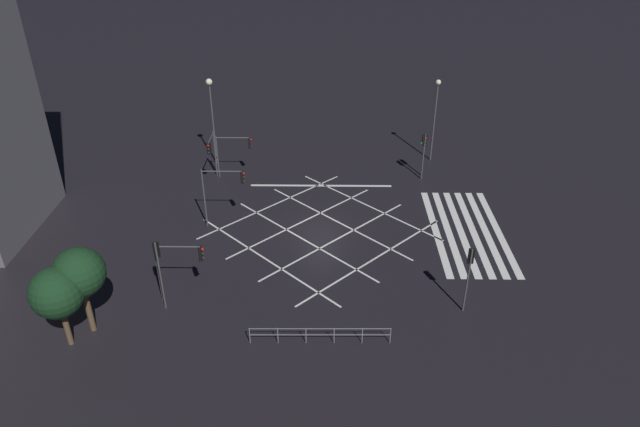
{
  "coord_description": "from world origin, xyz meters",
  "views": [
    {
      "loc": [
        -35.24,
        -0.45,
        21.83
      ],
      "look_at": [
        0.0,
        0.0,
        1.38
      ],
      "focal_mm": 32.0,
      "sensor_mm": 36.0,
      "label": 1
    }
  ],
  "objects_px": {
    "traffic_light_nw_cross": "(182,260)",
    "street_tree_near": "(79,273)",
    "street_tree_far": "(57,293)",
    "traffic_light_nw_main": "(158,262)",
    "street_lamp_west": "(436,106)",
    "traffic_light_ne_main": "(211,149)",
    "traffic_light_se_main": "(424,147)",
    "traffic_light_ne_cross": "(236,147)",
    "street_lamp_east": "(211,102)",
    "traffic_light_sw_main": "(469,267)",
    "traffic_light_se_cross": "(423,147)",
    "traffic_light_median_north": "(224,185)"
  },
  "relations": [
    {
      "from": "traffic_light_ne_main",
      "to": "traffic_light_ne_cross",
      "type": "bearing_deg",
      "value": 119.55
    },
    {
      "from": "street_lamp_east",
      "to": "street_tree_far",
      "type": "distance_m",
      "value": 23.7
    },
    {
      "from": "traffic_light_ne_main",
      "to": "street_tree_near",
      "type": "height_order",
      "value": "street_tree_near"
    },
    {
      "from": "traffic_light_ne_main",
      "to": "traffic_light_se_cross",
      "type": "height_order",
      "value": "traffic_light_ne_main"
    },
    {
      "from": "street_lamp_west",
      "to": "traffic_light_ne_main",
      "type": "bearing_deg",
      "value": 104.28
    },
    {
      "from": "traffic_light_median_north",
      "to": "street_tree_far",
      "type": "xyz_separation_m",
      "value": [
        -12.5,
        6.7,
        0.08
      ]
    },
    {
      "from": "traffic_light_median_north",
      "to": "street_lamp_east",
      "type": "relative_size",
      "value": 0.59
    },
    {
      "from": "traffic_light_ne_main",
      "to": "street_tree_far",
      "type": "relative_size",
      "value": 0.84
    },
    {
      "from": "traffic_light_ne_cross",
      "to": "traffic_light_se_main",
      "type": "distance_m",
      "value": 15.79
    },
    {
      "from": "traffic_light_se_main",
      "to": "traffic_light_nw_cross",
      "type": "bearing_deg",
      "value": -43.87
    },
    {
      "from": "traffic_light_sw_main",
      "to": "street_lamp_west",
      "type": "bearing_deg",
      "value": -3.67
    },
    {
      "from": "traffic_light_ne_cross",
      "to": "street_tree_near",
      "type": "height_order",
      "value": "street_tree_near"
    },
    {
      "from": "traffic_light_ne_cross",
      "to": "traffic_light_se_cross",
      "type": "relative_size",
      "value": 0.93
    },
    {
      "from": "traffic_light_ne_main",
      "to": "street_lamp_west",
      "type": "xyz_separation_m",
      "value": [
        4.8,
        -18.87,
        2.06
      ]
    },
    {
      "from": "traffic_light_median_north",
      "to": "traffic_light_se_cross",
      "type": "relative_size",
      "value": 1.13
    },
    {
      "from": "traffic_light_se_cross",
      "to": "street_tree_near",
      "type": "distance_m",
      "value": 28.58
    },
    {
      "from": "traffic_light_sw_main",
      "to": "traffic_light_ne_cross",
      "type": "height_order",
      "value": "traffic_light_sw_main"
    },
    {
      "from": "traffic_light_nw_main",
      "to": "street_lamp_east",
      "type": "xyz_separation_m",
      "value": [
        20.05,
        0.36,
        2.52
      ]
    },
    {
      "from": "traffic_light_nw_cross",
      "to": "traffic_light_nw_main",
      "type": "relative_size",
      "value": 0.89
    },
    {
      "from": "street_lamp_west",
      "to": "street_tree_near",
      "type": "relative_size",
      "value": 1.39
    },
    {
      "from": "traffic_light_nw_main",
      "to": "traffic_light_se_main",
      "type": "xyz_separation_m",
      "value": [
        17.74,
        -17.7,
        -0.56
      ]
    },
    {
      "from": "traffic_light_se_main",
      "to": "street_tree_near",
      "type": "relative_size",
      "value": 0.71
    },
    {
      "from": "traffic_light_se_cross",
      "to": "street_lamp_west",
      "type": "distance_m",
      "value": 4.7
    },
    {
      "from": "street_tree_far",
      "to": "traffic_light_nw_main",
      "type": "bearing_deg",
      "value": -54.29
    },
    {
      "from": "traffic_light_nw_main",
      "to": "street_lamp_east",
      "type": "height_order",
      "value": "street_lamp_east"
    },
    {
      "from": "traffic_light_sw_main",
      "to": "traffic_light_median_north",
      "type": "xyz_separation_m",
      "value": [
        9.35,
        15.33,
        0.32
      ]
    },
    {
      "from": "traffic_light_nw_main",
      "to": "traffic_light_nw_cross",
      "type": "bearing_deg",
      "value": -65.09
    },
    {
      "from": "traffic_light_se_main",
      "to": "street_lamp_east",
      "type": "relative_size",
      "value": 0.48
    },
    {
      "from": "street_tree_far",
      "to": "traffic_light_ne_cross",
      "type": "bearing_deg",
      "value": -17.19
    },
    {
      "from": "traffic_light_se_main",
      "to": "traffic_light_se_cross",
      "type": "bearing_deg",
      "value": -20.87
    },
    {
      "from": "traffic_light_se_main",
      "to": "traffic_light_median_north",
      "type": "bearing_deg",
      "value": -61.38
    },
    {
      "from": "traffic_light_se_main",
      "to": "street_lamp_east",
      "type": "xyz_separation_m",
      "value": [
        2.31,
        18.06,
        3.08
      ]
    },
    {
      "from": "traffic_light_ne_main",
      "to": "street_tree_far",
      "type": "xyz_separation_m",
      "value": [
        -19.48,
        4.51,
        0.45
      ]
    },
    {
      "from": "traffic_light_se_main",
      "to": "street_lamp_west",
      "type": "xyz_separation_m",
      "value": [
        3.36,
        -1.25,
        2.38
      ]
    },
    {
      "from": "traffic_light_sw_main",
      "to": "traffic_light_nw_cross",
      "type": "distance_m",
      "value": 16.44
    },
    {
      "from": "street_tree_near",
      "to": "traffic_light_nw_cross",
      "type": "bearing_deg",
      "value": -61.48
    },
    {
      "from": "traffic_light_sw_main",
      "to": "street_tree_near",
      "type": "relative_size",
      "value": 0.81
    },
    {
      "from": "traffic_light_ne_main",
      "to": "traffic_light_se_main",
      "type": "bearing_deg",
      "value": 94.67
    },
    {
      "from": "street_lamp_east",
      "to": "traffic_light_ne_cross",
      "type": "bearing_deg",
      "value": -139.99
    },
    {
      "from": "traffic_light_se_main",
      "to": "traffic_light_ne_main",
      "type": "bearing_deg",
      "value": -85.33
    },
    {
      "from": "traffic_light_se_main",
      "to": "street_lamp_east",
      "type": "height_order",
      "value": "street_lamp_east"
    },
    {
      "from": "traffic_light_ne_main",
      "to": "traffic_light_se_cross",
      "type": "bearing_deg",
      "value": 92.96
    },
    {
      "from": "street_tree_near",
      "to": "traffic_light_se_main",
      "type": "bearing_deg",
      "value": -47.11
    },
    {
      "from": "traffic_light_nw_main",
      "to": "street_lamp_west",
      "type": "relative_size",
      "value": 0.62
    },
    {
      "from": "traffic_light_sw_main",
      "to": "traffic_light_se_cross",
      "type": "relative_size",
      "value": 1.06
    },
    {
      "from": "traffic_light_se_cross",
      "to": "street_lamp_east",
      "type": "xyz_separation_m",
      "value": [
        2.85,
        17.85,
        2.88
      ]
    },
    {
      "from": "traffic_light_nw_cross",
      "to": "street_tree_near",
      "type": "relative_size",
      "value": 0.76
    },
    {
      "from": "traffic_light_se_cross",
      "to": "street_tree_far",
      "type": "bearing_deg",
      "value": 42.91
    },
    {
      "from": "traffic_light_nw_main",
      "to": "street_lamp_west",
      "type": "bearing_deg",
      "value": -41.93
    },
    {
      "from": "traffic_light_sw_main",
      "to": "street_lamp_east",
      "type": "distance_m",
      "value": 27.07
    }
  ]
}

